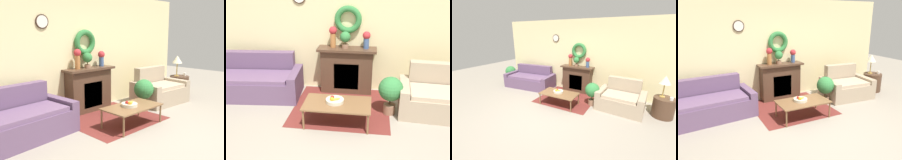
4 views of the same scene
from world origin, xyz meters
TOP-DOWN VIEW (x-y plane):
  - ground_plane at (0.00, 0.00)m, footprint 16.00×16.00m
  - floor_rug at (-0.04, 1.59)m, footprint 1.87×1.75m
  - wall_back at (-0.00, 2.55)m, footprint 6.80×0.19m
  - fireplace at (-0.02, 2.35)m, footprint 1.25×0.41m
  - couch_left at (-1.98, 1.92)m, footprint 2.08×1.11m
  - loveseat_right at (1.73, 1.64)m, footprint 1.38×1.01m
  - coffee_table at (-0.04, 1.00)m, footprint 1.17×0.65m
  - fruit_bowl at (-0.09, 1.03)m, footprint 0.32×0.32m
  - side_table_by_loveseat at (2.82, 1.70)m, footprint 0.54×0.54m
  - table_lamp at (2.75, 1.76)m, footprint 0.28×0.28m
  - mug at (2.94, 1.61)m, footprint 0.08×0.08m
  - vase_on_mantel_left at (-0.32, 2.36)m, footprint 0.16×0.16m
  - vase_on_mantel_right at (0.38, 2.36)m, footprint 0.16×0.16m
  - potted_plant_on_mantel at (-0.06, 2.34)m, footprint 0.22×0.22m
  - potted_plant_floor_by_loveseat at (0.89, 1.46)m, footprint 0.45×0.45m

SIDE VIEW (x-z plane):
  - ground_plane at x=0.00m, z-range 0.00..0.00m
  - floor_rug at x=-0.04m, z-range 0.00..0.01m
  - side_table_by_loveseat at x=2.82m, z-range 0.00..0.55m
  - loveseat_right at x=1.73m, z-range -0.14..0.75m
  - couch_left at x=-1.98m, z-range -0.13..0.75m
  - coffee_table at x=-0.04m, z-range 0.17..0.56m
  - fruit_bowl at x=-0.09m, z-range 0.37..0.49m
  - potted_plant_floor_by_loveseat at x=0.89m, z-range 0.10..0.84m
  - fireplace at x=-0.02m, z-range 0.01..1.01m
  - mug at x=2.94m, z-range 0.55..0.64m
  - table_lamp at x=2.75m, z-range 0.72..1.31m
  - vase_on_mantel_right at x=0.38m, z-range 1.04..1.40m
  - potted_plant_on_mantel at x=-0.06m, z-range 1.04..1.39m
  - vase_on_mantel_left at x=-0.32m, z-range 1.04..1.49m
  - wall_back at x=0.00m, z-range 0.01..2.71m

